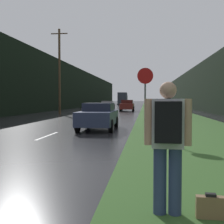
% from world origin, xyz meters
% --- Properties ---
extents(grass_verge, '(6.00, 240.00, 0.02)m').
position_xyz_m(grass_verge, '(6.58, 40.00, 0.01)').
color(grass_verge, '#386028').
rests_on(grass_verge, ground_plane).
extents(lane_stripe_c, '(0.12, 3.00, 0.01)m').
position_xyz_m(lane_stripe_c, '(0.00, 12.82, 0.00)').
color(lane_stripe_c, silver).
rests_on(lane_stripe_c, ground_plane).
extents(lane_stripe_d, '(0.12, 3.00, 0.01)m').
position_xyz_m(lane_stripe_d, '(0.00, 19.82, 0.00)').
color(lane_stripe_d, silver).
rests_on(lane_stripe_d, ground_plane).
extents(treeline_far_side, '(2.00, 140.00, 7.62)m').
position_xyz_m(treeline_far_side, '(-9.58, 50.00, 3.81)').
color(treeline_far_side, black).
rests_on(treeline_far_side, ground_plane).
extents(treeline_near_side, '(2.00, 140.00, 6.55)m').
position_xyz_m(treeline_near_side, '(12.58, 50.00, 3.28)').
color(treeline_near_side, black).
rests_on(treeline_near_side, ground_plane).
extents(utility_pole_far, '(1.80, 0.24, 9.17)m').
position_xyz_m(utility_pole_far, '(-4.98, 32.56, 4.72)').
color(utility_pole_far, '#4C3823').
rests_on(utility_pole_far, ground_plane).
extents(stop_sign, '(0.65, 0.07, 2.88)m').
position_xyz_m(stop_sign, '(4.26, 12.35, 1.74)').
color(stop_sign, slate).
rests_on(stop_sign, ground_plane).
extents(hitchhiker_with_backpack, '(0.64, 0.44, 1.84)m').
position_xyz_m(hitchhiker_with_backpack, '(4.58, 3.87, 1.06)').
color(hitchhiker_with_backpack, navy).
rests_on(hitchhiker_with_backpack, ground_plane).
extents(suitcase, '(0.39, 0.15, 0.36)m').
position_xyz_m(suitcase, '(5.14, 3.80, 0.16)').
color(suitcase, olive).
rests_on(suitcase, ground_plane).
extents(car_passing_near, '(1.84, 4.37, 1.41)m').
position_xyz_m(car_passing_near, '(1.79, 15.93, 0.72)').
color(car_passing_near, '#2D3856').
rests_on(car_passing_near, ground_plane).
extents(car_passing_far, '(1.87, 4.57, 1.53)m').
position_xyz_m(car_passing_far, '(1.79, 41.85, 0.78)').
color(car_passing_far, maroon).
rests_on(car_passing_far, ground_plane).
extents(car_oncoming, '(2.05, 4.34, 1.32)m').
position_xyz_m(car_oncoming, '(-1.79, 49.11, 0.67)').
color(car_oncoming, '#9E9EA3').
rests_on(car_oncoming, ground_plane).
extents(delivery_truck, '(2.41, 7.17, 3.40)m').
position_xyz_m(delivery_truck, '(-1.79, 82.68, 1.78)').
color(delivery_truck, black).
rests_on(delivery_truck, ground_plane).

